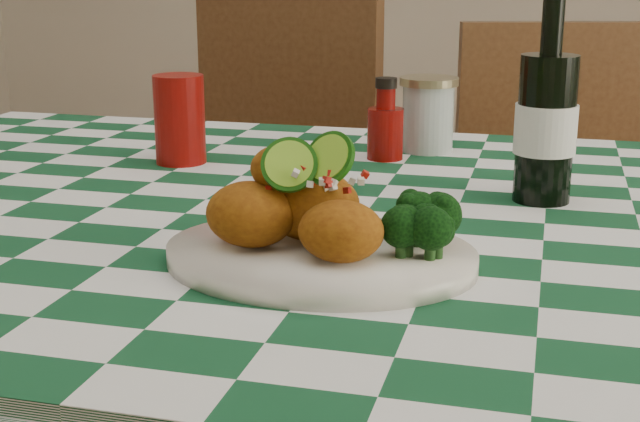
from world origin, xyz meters
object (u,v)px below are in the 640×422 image
(plate, at_px, (320,256))
(mason_jar, at_px, (428,115))
(fried_chicken_pile, at_px, (315,194))
(red_tumbler, at_px, (180,119))
(ketchup_bottle, at_px, (386,119))
(wooden_chair_right, at_px, (574,269))
(beer_bottle, at_px, (547,101))
(wooden_chair_left, at_px, (243,228))

(plate, distance_m, mason_jar, 0.56)
(mason_jar, bearing_deg, fried_chicken_pile, -93.00)
(fried_chicken_pile, xyz_separation_m, red_tumbler, (-0.31, 0.39, -0.01))
(ketchup_bottle, distance_m, wooden_chair_right, 0.68)
(mason_jar, xyz_separation_m, beer_bottle, (0.18, -0.26, 0.07))
(fried_chicken_pile, xyz_separation_m, mason_jar, (0.03, 0.56, -0.01))
(fried_chicken_pile, distance_m, beer_bottle, 0.37)
(plate, distance_m, red_tumbler, 0.50)
(fried_chicken_pile, height_order, beer_bottle, beer_bottle)
(wooden_chair_left, bearing_deg, red_tumbler, -66.71)
(ketchup_bottle, height_order, wooden_chair_left, wooden_chair_left)
(fried_chicken_pile, height_order, mason_jar, fried_chicken_pile)
(fried_chicken_pile, relative_size, wooden_chair_right, 0.18)
(fried_chicken_pile, height_order, wooden_chair_left, wooden_chair_left)
(mason_jar, bearing_deg, ketchup_bottle, -126.43)
(plate, relative_size, red_tumbler, 2.39)
(plate, relative_size, wooden_chair_left, 0.30)
(beer_bottle, distance_m, wooden_chair_right, 0.80)
(red_tumbler, relative_size, mason_jar, 1.12)
(red_tumbler, relative_size, wooden_chair_right, 0.14)
(red_tumbler, height_order, mason_jar, red_tumbler)
(plate, height_order, red_tumbler, red_tumbler)
(mason_jar, xyz_separation_m, wooden_chair_right, (0.25, 0.40, -0.37))
(plate, relative_size, beer_bottle, 1.23)
(beer_bottle, xyz_separation_m, wooden_chair_right, (0.07, 0.66, -0.44))
(ketchup_bottle, distance_m, wooden_chair_left, 0.72)
(wooden_chair_left, relative_size, wooden_chair_right, 1.06)
(plate, bearing_deg, fried_chicken_pile, 180.00)
(ketchup_bottle, relative_size, mason_jar, 1.06)
(beer_bottle, bearing_deg, wooden_chair_right, 83.87)
(wooden_chair_right, bearing_deg, wooden_chair_left, 164.48)
(mason_jar, height_order, wooden_chair_left, wooden_chair_left)
(fried_chicken_pile, relative_size, red_tumbler, 1.31)
(beer_bottle, bearing_deg, wooden_chair_left, 133.43)
(red_tumbler, height_order, ketchup_bottle, red_tumbler)
(plate, bearing_deg, mason_jar, 87.48)
(beer_bottle, xyz_separation_m, wooden_chair_left, (-0.63, 0.67, -0.41))
(plate, height_order, ketchup_bottle, ketchup_bottle)
(ketchup_bottle, relative_size, beer_bottle, 0.49)
(mason_jar, distance_m, wooden_chair_left, 0.70)
(red_tumbler, distance_m, mason_jar, 0.38)
(fried_chicken_pile, bearing_deg, plate, 0.00)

